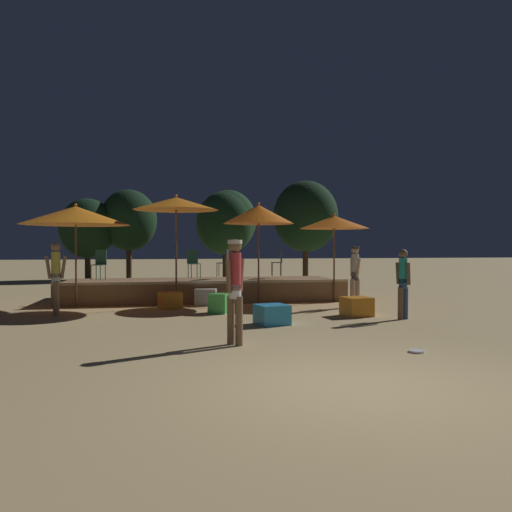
{
  "coord_description": "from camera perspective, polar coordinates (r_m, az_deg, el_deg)",
  "views": [
    {
      "loc": [
        -2.26,
        -5.68,
        1.7
      ],
      "look_at": [
        0.0,
        6.62,
        1.45
      ],
      "focal_mm": 35.0,
      "sensor_mm": 36.0,
      "label": 1
    }
  ],
  "objects": [
    {
      "name": "background_tree_1",
      "position": [
        27.15,
        -3.18,
        4.03
      ],
      "size": [
        3.02,
        3.02,
        4.74
      ],
      "color": "#3D2B1C",
      "rests_on": "ground"
    },
    {
      "name": "bistro_chair_3",
      "position": [
        16.59,
        -3.56,
        -0.48
      ],
      "size": [
        0.44,
        0.43,
        0.9
      ],
      "rotation": [
        0.0,
        0.0,
        4.38
      ],
      "color": "#2D3338",
      "rests_on": "wooden_deck"
    },
    {
      "name": "cube_seat_1",
      "position": [
        13.78,
        -9.79,
        -5.01
      ],
      "size": [
        0.68,
        0.68,
        0.45
      ],
      "rotation": [
        0.0,
        0.0,
        0.31
      ],
      "color": "orange",
      "rests_on": "ground"
    },
    {
      "name": "person_3",
      "position": [
        8.53,
        -2.43,
        -3.27
      ],
      "size": [
        0.4,
        0.39,
        1.81
      ],
      "rotation": [
        0.0,
        0.0,
        2.34
      ],
      "color": "brown",
      "rests_on": "ground"
    },
    {
      "name": "person_2",
      "position": [
        12.02,
        16.46,
        -2.89
      ],
      "size": [
        0.27,
        0.42,
        1.62
      ],
      "rotation": [
        0.0,
        0.0,
        0.4
      ],
      "color": "brown",
      "rests_on": "ground"
    },
    {
      "name": "cube_seat_4",
      "position": [
        14.51,
        -5.69,
        -4.64
      ],
      "size": [
        0.73,
        0.73,
        0.47
      ],
      "rotation": [
        0.0,
        0.0,
        -0.23
      ],
      "color": "white",
      "rests_on": "ground"
    },
    {
      "name": "patio_umbrella_0",
      "position": [
        14.63,
        0.3,
        4.77
      ],
      "size": [
        2.07,
        2.07,
        2.98
      ],
      "color": "brown",
      "rests_on": "ground"
    },
    {
      "name": "person_1",
      "position": [
        13.2,
        -21.9,
        -2.04
      ],
      "size": [
        0.51,
        0.3,
        1.78
      ],
      "rotation": [
        0.0,
        0.0,
        4.84
      ],
      "color": "white",
      "rests_on": "ground"
    },
    {
      "name": "patio_umbrella_1",
      "position": [
        14.14,
        -9.13,
        5.91
      ],
      "size": [
        2.37,
        2.37,
        3.14
      ],
      "color": "brown",
      "rests_on": "ground"
    },
    {
      "name": "person_0",
      "position": [
        14.1,
        11.25,
        -1.91
      ],
      "size": [
        0.29,
        0.48,
        1.69
      ],
      "rotation": [
        0.0,
        0.0,
        3.32
      ],
      "color": "tan",
      "rests_on": "ground"
    },
    {
      "name": "background_tree_4",
      "position": [
        26.92,
        -3.55,
        3.76
      ],
      "size": [
        3.1,
        3.1,
        4.64
      ],
      "color": "#3D2B1C",
      "rests_on": "ground"
    },
    {
      "name": "bistro_chair_2",
      "position": [
        16.04,
        -7.18,
        -0.54
      ],
      "size": [
        0.42,
        0.43,
        0.9
      ],
      "rotation": [
        0.0,
        0.0,
        0.28
      ],
      "color": "#1E4C47",
      "rests_on": "wooden_deck"
    },
    {
      "name": "wooden_deck",
      "position": [
        16.1,
        -6.04,
        -3.82
      ],
      "size": [
        8.61,
        3.08,
        0.68
      ],
      "color": "olive",
      "rests_on": "ground"
    },
    {
      "name": "background_tree_2",
      "position": [
        24.57,
        5.69,
        4.51
      ],
      "size": [
        3.16,
        3.16,
        4.89
      ],
      "color": "#3D2B1C",
      "rests_on": "ground"
    },
    {
      "name": "bistro_chair_0",
      "position": [
        15.71,
        -17.43,
        -0.62
      ],
      "size": [
        0.44,
        0.45,
        0.9
      ],
      "rotation": [
        0.0,
        0.0,
        5.9
      ],
      "color": "#1E4C47",
      "rests_on": "wooden_deck"
    },
    {
      "name": "background_tree_3",
      "position": [
        26.68,
        -14.35,
        3.97
      ],
      "size": [
        2.89,
        2.89,
        4.63
      ],
      "color": "#3D2B1C",
      "rests_on": "ground"
    },
    {
      "name": "cube_seat_0",
      "position": [
        12.39,
        11.43,
        -5.68
      ],
      "size": [
        0.71,
        0.71,
        0.46
      ],
      "rotation": [
        0.0,
        0.0,
        0.14
      ],
      "color": "orange",
      "rests_on": "ground"
    },
    {
      "name": "patio_umbrella_2",
      "position": [
        14.49,
        -19.92,
        4.37
      ],
      "size": [
        2.91,
        2.91,
        2.86
      ],
      "color": "brown",
      "rests_on": "ground"
    },
    {
      "name": "ground_plane",
      "position": [
        6.34,
        11.21,
        -14.38
      ],
      "size": [
        120.0,
        120.0,
        0.0
      ],
      "primitive_type": "plane",
      "color": "tan"
    },
    {
      "name": "patio_umbrella_3",
      "position": [
        15.3,
        8.93,
        3.82
      ],
      "size": [
        2.09,
        2.09,
        2.69
      ],
      "color": "brown",
      "rests_on": "ground"
    },
    {
      "name": "cube_seat_2",
      "position": [
        12.68,
        -4.36,
        -5.42
      ],
      "size": [
        0.56,
        0.56,
        0.5
      ],
      "rotation": [
        0.0,
        0.0,
        -0.32
      ],
      "color": "#4CC651",
      "rests_on": "ground"
    },
    {
      "name": "frisbee_disc",
      "position": [
        8.49,
        17.9,
        -10.31
      ],
      "size": [
        0.25,
        0.25,
        0.03
      ],
      "color": "white",
      "rests_on": "ground"
    },
    {
      "name": "background_tree_0",
      "position": [
        26.57,
        -18.71,
        2.99
      ],
      "size": [
        2.75,
        2.75,
        4.1
      ],
      "color": "#3D2B1C",
      "rests_on": "ground"
    },
    {
      "name": "cube_seat_3",
      "position": [
        10.86,
        1.83,
        -6.7
      ],
      "size": [
        0.76,
        0.76,
        0.43
      ],
      "rotation": [
        0.0,
        0.0,
        0.23
      ],
      "color": "#2D9EDB",
      "rests_on": "ground"
    },
    {
      "name": "bistro_chair_1",
      "position": [
        17.05,
        2.65,
        -0.43
      ],
      "size": [
        0.41,
        0.4,
        0.9
      ],
      "rotation": [
        0.0,
        0.0,
        4.57
      ],
      "color": "#47474C",
      "rests_on": "wooden_deck"
    }
  ]
}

